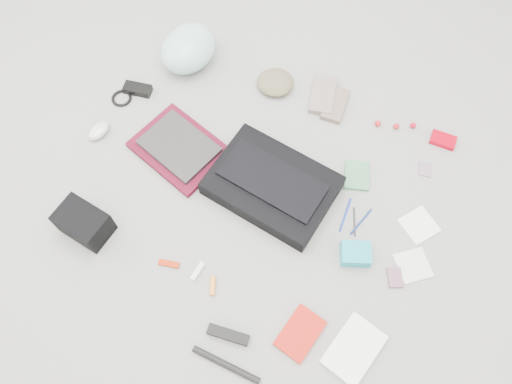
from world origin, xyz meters
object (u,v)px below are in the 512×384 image
at_px(laptop, 179,146).
at_px(bike_helmet, 188,49).
at_px(messenger_bag, 272,185).
at_px(camera_bag, 84,223).
at_px(book_red, 300,333).
at_px(accordion_wallet, 356,254).

height_order(laptop, bike_helmet, bike_helmet).
bearing_deg(messenger_bag, bike_helmet, 151.23).
bearing_deg(camera_bag, book_red, 5.31).
bearing_deg(laptop, camera_bag, -91.59).
distance_m(messenger_bag, bike_helmet, 0.79).
bearing_deg(bike_helmet, camera_bag, -78.83).
xyz_separation_m(bike_helmet, accordion_wallet, (1.02, -0.65, -0.06)).
distance_m(bike_helmet, book_red, 1.37).
relative_size(laptop, bike_helmet, 1.05).
relative_size(bike_helmet, accordion_wallet, 2.55).
height_order(messenger_bag, camera_bag, camera_bag).
xyz_separation_m(laptop, book_red, (0.75, -0.55, -0.03)).
relative_size(messenger_bag, book_red, 2.72).
bearing_deg(accordion_wallet, laptop, 148.33).
bearing_deg(accordion_wallet, messenger_bag, 140.02).
height_order(messenger_bag, laptop, messenger_bag).
bearing_deg(laptop, accordion_wallet, 7.52).
bearing_deg(accordion_wallet, bike_helmet, 127.94).
distance_m(camera_bag, book_red, 0.94).
relative_size(camera_bag, book_red, 1.07).
bearing_deg(laptop, messenger_bag, 15.69).
xyz_separation_m(messenger_bag, laptop, (-0.44, 0.03, -0.00)).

